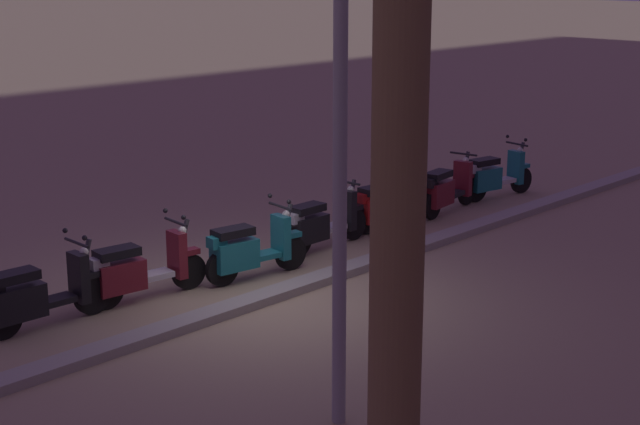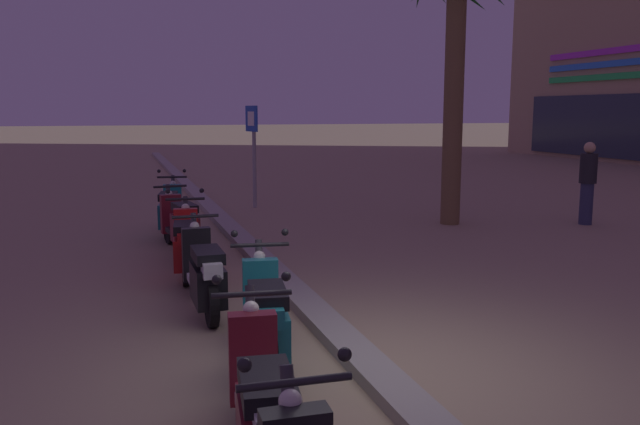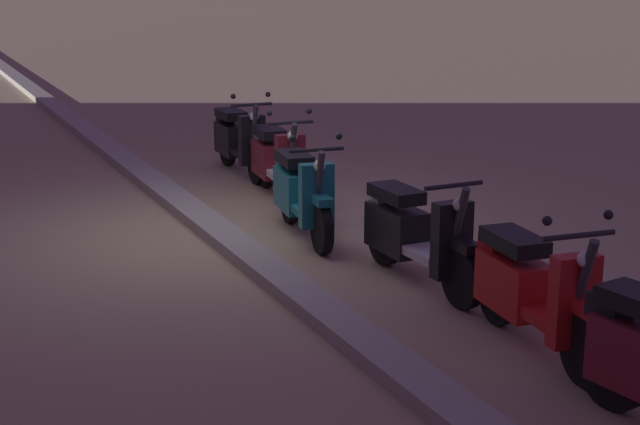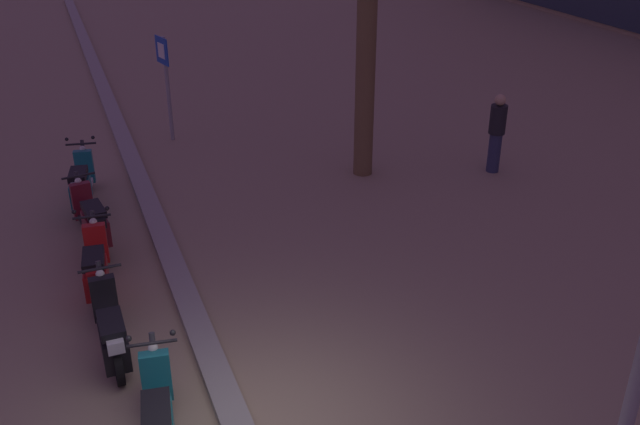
{
  "view_description": "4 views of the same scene",
  "coord_description": "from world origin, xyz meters",
  "px_view_note": "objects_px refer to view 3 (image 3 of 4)",
  "views": [
    {
      "loc": [
        8.72,
        9.25,
        4.55
      ],
      "look_at": [
        -0.24,
        0.69,
        1.34
      ],
      "focal_mm": 54.61,
      "sensor_mm": 36.0,
      "label": 1
    },
    {
      "loc": [
        4.99,
        -2.11,
        2.29
      ],
      "look_at": [
        -2.1,
        0.14,
        1.12
      ],
      "focal_mm": 36.47,
      "sensor_mm": 36.0,
      "label": 2
    },
    {
      "loc": [
        -9.31,
        3.03,
        2.8
      ],
      "look_at": [
        -2.56,
        -0.12,
        0.84
      ],
      "focal_mm": 52.95,
      "sensor_mm": 36.0,
      "label": 3
    },
    {
      "loc": [
        5.74,
        -1.4,
        5.89
      ],
      "look_at": [
        -3.18,
        2.06,
        1.12
      ],
      "focal_mm": 39.85,
      "sensor_mm": 36.0,
      "label": 4
    }
  ],
  "objects_px": {
    "scooter_red_far_back": "(531,290)",
    "scooter_teal_second_in_line": "(301,193)",
    "scooter_maroon_last_in_row": "(276,161)",
    "scooter_black_lead_nearest": "(413,234)",
    "scooter_black_mid_rear": "(238,140)"
  },
  "relations": [
    {
      "from": "scooter_red_far_back",
      "to": "scooter_teal_second_in_line",
      "type": "relative_size",
      "value": 0.99
    },
    {
      "from": "scooter_maroon_last_in_row",
      "to": "scooter_black_lead_nearest",
      "type": "bearing_deg",
      "value": 178.22
    },
    {
      "from": "scooter_black_mid_rear",
      "to": "scooter_maroon_last_in_row",
      "type": "bearing_deg",
      "value": 177.83
    },
    {
      "from": "scooter_red_far_back",
      "to": "scooter_black_mid_rear",
      "type": "relative_size",
      "value": 0.96
    },
    {
      "from": "scooter_teal_second_in_line",
      "to": "scooter_red_far_back",
      "type": "bearing_deg",
      "value": -174.87
    },
    {
      "from": "scooter_black_lead_nearest",
      "to": "scooter_teal_second_in_line",
      "type": "bearing_deg",
      "value": 9.24
    },
    {
      "from": "scooter_teal_second_in_line",
      "to": "scooter_black_mid_rear",
      "type": "bearing_deg",
      "value": -8.23
    },
    {
      "from": "scooter_black_lead_nearest",
      "to": "scooter_maroon_last_in_row",
      "type": "bearing_deg",
      "value": -1.78
    },
    {
      "from": "scooter_black_mid_rear",
      "to": "scooter_red_far_back",
      "type": "bearing_deg",
      "value": 178.75
    },
    {
      "from": "scooter_teal_second_in_line",
      "to": "scooter_maroon_last_in_row",
      "type": "bearing_deg",
      "value": -13.52
    },
    {
      "from": "scooter_teal_second_in_line",
      "to": "scooter_maroon_last_in_row",
      "type": "height_order",
      "value": "same"
    },
    {
      "from": "scooter_teal_second_in_line",
      "to": "scooter_maroon_last_in_row",
      "type": "distance_m",
      "value": 1.73
    },
    {
      "from": "scooter_red_far_back",
      "to": "scooter_black_lead_nearest",
      "type": "bearing_deg",
      "value": 0.68
    },
    {
      "from": "scooter_black_lead_nearest",
      "to": "scooter_maroon_last_in_row",
      "type": "relative_size",
      "value": 1.01
    },
    {
      "from": "scooter_black_mid_rear",
      "to": "scooter_black_lead_nearest",
      "type": "bearing_deg",
      "value": 178.1
    }
  ]
}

